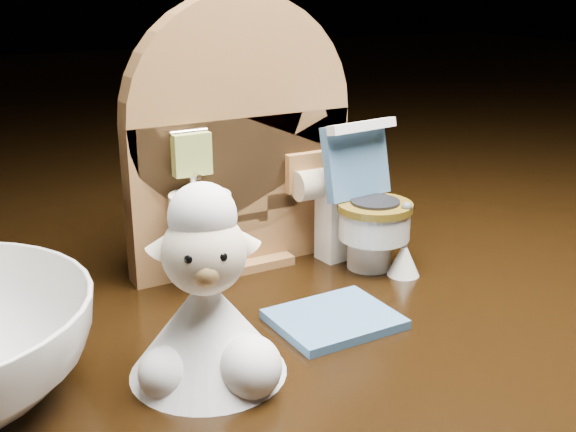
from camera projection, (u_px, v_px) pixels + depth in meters
name	position (u px, v px, depth m)	size (l,w,h in m)	color
backdrop_panel	(240.00, 152.00, 0.39)	(0.13, 0.05, 0.15)	#926135
toy_toilet	(362.00, 213.00, 0.41)	(0.04, 0.06, 0.08)	white
bath_mat	(334.00, 319.00, 0.34)	(0.06, 0.05, 0.00)	#426A95
toilet_brush	(404.00, 256.00, 0.40)	(0.02, 0.02, 0.04)	white
plush_lamb	(207.00, 311.00, 0.29)	(0.07, 0.07, 0.09)	white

